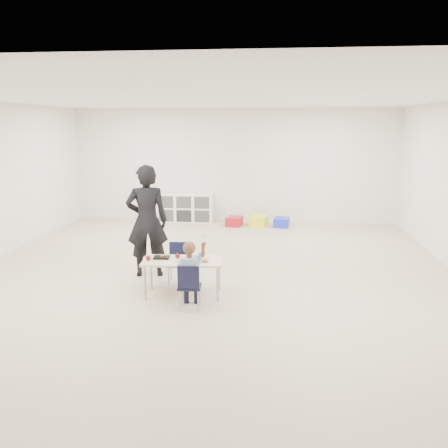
# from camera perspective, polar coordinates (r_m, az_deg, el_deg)

# --- Properties ---
(room) EXTENTS (9.00, 9.02, 2.80)m
(room) POSITION_cam_1_polar(r_m,az_deg,el_deg) (7.39, -1.76, 4.14)
(room) COLOR beige
(room) RESTS_ON ground
(table) EXTENTS (1.16, 0.63, 0.52)m
(table) POSITION_cam_1_polar(r_m,az_deg,el_deg) (6.82, -4.93, -6.38)
(table) COLOR #F2E7C2
(table) RESTS_ON ground
(chair_near) EXTENTS (0.32, 0.30, 0.62)m
(chair_near) POSITION_cam_1_polar(r_m,az_deg,el_deg) (6.31, -4.15, -7.42)
(chair_near) COLOR black
(chair_near) RESTS_ON ground
(chair_far) EXTENTS (0.32, 0.30, 0.62)m
(chair_far) POSITION_cam_1_polar(r_m,az_deg,el_deg) (7.30, -5.62, -4.77)
(chair_far) COLOR black
(chair_far) RESTS_ON ground
(child) EXTENTS (0.44, 0.44, 0.98)m
(child) POSITION_cam_1_polar(r_m,az_deg,el_deg) (6.25, -4.17, -5.88)
(child) COLOR #AECDEB
(child) RESTS_ON chair_near
(lunch_tray_near) EXTENTS (0.23, 0.17, 0.03)m
(lunch_tray_near) POSITION_cam_1_polar(r_m,az_deg,el_deg) (6.77, -3.97, -4.10)
(lunch_tray_near) COLOR black
(lunch_tray_near) RESTS_ON table
(lunch_tray_far) EXTENTS (0.23, 0.17, 0.03)m
(lunch_tray_far) POSITION_cam_1_polar(r_m,az_deg,el_deg) (6.85, -7.51, -4.00)
(lunch_tray_far) COLOR black
(lunch_tray_far) RESTS_ON table
(milk_carton) EXTENTS (0.07, 0.07, 0.10)m
(milk_carton) POSITION_cam_1_polar(r_m,az_deg,el_deg) (6.59, -4.95, -4.26)
(milk_carton) COLOR white
(milk_carton) RESTS_ON table
(bread_roll) EXTENTS (0.09, 0.09, 0.07)m
(bread_roll) POSITION_cam_1_polar(r_m,az_deg,el_deg) (6.62, -2.41, -4.30)
(bread_roll) COLOR tan
(bread_roll) RESTS_ON table
(apple_near) EXTENTS (0.07, 0.07, 0.07)m
(apple_near) POSITION_cam_1_polar(r_m,az_deg,el_deg) (6.82, -5.62, -3.83)
(apple_near) COLOR maroon
(apple_near) RESTS_ON table
(apple_far) EXTENTS (0.07, 0.07, 0.07)m
(apple_far) POSITION_cam_1_polar(r_m,az_deg,el_deg) (6.77, -9.12, -4.05)
(apple_far) COLOR maroon
(apple_far) RESTS_ON table
(cubby_shelf) EXTENTS (1.40, 0.40, 0.70)m
(cubby_shelf) POSITION_cam_1_polar(r_m,az_deg,el_deg) (11.92, -4.69, 1.94)
(cubby_shelf) COLOR white
(cubby_shelf) RESTS_ON ground
(adult) EXTENTS (0.73, 0.56, 1.79)m
(adult) POSITION_cam_1_polar(r_m,az_deg,el_deg) (7.61, -9.25, 0.36)
(adult) COLOR black
(adult) RESTS_ON ground
(bin_red) EXTENTS (0.42, 0.50, 0.22)m
(bin_red) POSITION_cam_1_polar(r_m,az_deg,el_deg) (11.43, 1.24, 0.32)
(bin_red) COLOR #B11120
(bin_red) RESTS_ON ground
(bin_yellow) EXTENTS (0.47, 0.55, 0.24)m
(bin_yellow) POSITION_cam_1_polar(r_m,az_deg,el_deg) (11.47, 4.19, 0.39)
(bin_yellow) COLOR #F5F419
(bin_yellow) RESTS_ON ground
(bin_blue) EXTENTS (0.40, 0.48, 0.21)m
(bin_blue) POSITION_cam_1_polar(r_m,az_deg,el_deg) (11.41, 6.94, 0.21)
(bin_blue) COLOR #1D2CDA
(bin_blue) RESTS_ON ground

